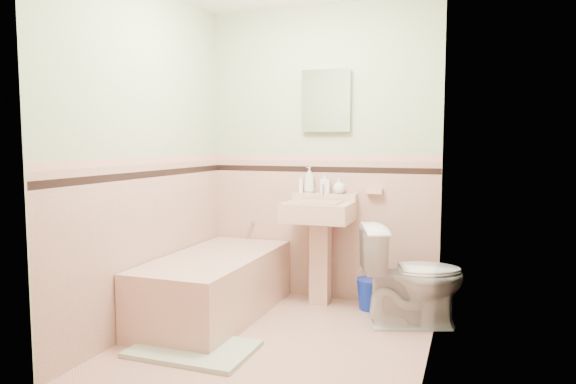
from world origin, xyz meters
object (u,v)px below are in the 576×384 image
(soap_bottle_left, at_px, (309,180))
(shoe, at_px, (196,344))
(bucket, at_px, (372,294))
(bathtub, at_px, (215,288))
(medicine_cabinet, at_px, (326,101))
(toilet, at_px, (412,276))
(soap_bottle_mid, at_px, (325,183))
(sink, at_px, (318,254))
(soap_bottle_right, at_px, (339,186))

(soap_bottle_left, distance_m, shoe, 1.74)
(bucket, bearing_deg, soap_bottle_left, 167.01)
(bathtub, bearing_deg, medicine_cabinet, 47.42)
(bathtub, bearing_deg, bucket, 27.32)
(bathtub, xyz_separation_m, toilet, (1.47, 0.29, 0.15))
(soap_bottle_mid, bearing_deg, sink, -90.65)
(soap_bottle_right, height_order, toilet, soap_bottle_right)
(sink, bearing_deg, soap_bottle_mid, 89.35)
(sink, relative_size, soap_bottle_mid, 4.93)
(soap_bottle_mid, distance_m, toilet, 1.09)
(soap_bottle_right, relative_size, bucket, 0.54)
(sink, distance_m, soap_bottle_mid, 0.61)
(bathtub, height_order, toilet, toilet)
(medicine_cabinet, relative_size, shoe, 3.76)
(soap_bottle_right, relative_size, shoe, 0.99)
(sink, xyz_separation_m, toilet, (0.79, -0.24, -0.06))
(soap_bottle_mid, distance_m, bucket, 1.00)
(sink, distance_m, soap_bottle_right, 0.60)
(sink, bearing_deg, soap_bottle_left, 127.12)
(soap_bottle_right, distance_m, toilet, 0.99)
(soap_bottle_left, height_order, shoe, soap_bottle_left)
(toilet, xyz_separation_m, shoe, (-1.25, -0.99, -0.32))
(bathtub, relative_size, soap_bottle_right, 11.32)
(soap_bottle_mid, bearing_deg, toilet, -27.93)
(sink, relative_size, shoe, 6.43)
(medicine_cabinet, height_order, shoe, medicine_cabinet)
(soap_bottle_mid, xyz_separation_m, soap_bottle_right, (0.12, 0.00, -0.02))
(soap_bottle_right, bearing_deg, sink, -124.81)
(sink, bearing_deg, toilet, -16.69)
(soap_bottle_left, height_order, bucket, soap_bottle_left)
(medicine_cabinet, bearing_deg, soap_bottle_mid, -86.12)
(soap_bottle_left, xyz_separation_m, soap_bottle_mid, (0.14, 0.00, -0.02))
(soap_bottle_right, relative_size, toilet, 0.18)
(soap_bottle_left, distance_m, soap_bottle_right, 0.27)
(toilet, bearing_deg, medicine_cabinet, 40.91)
(soap_bottle_right, distance_m, bucket, 0.93)
(medicine_cabinet, relative_size, soap_bottle_right, 3.81)
(soap_bottle_left, bearing_deg, medicine_cabinet, 12.42)
(soap_bottle_left, relative_size, soap_bottle_mid, 1.27)
(toilet, distance_m, bucket, 0.51)
(soap_bottle_mid, relative_size, toilet, 0.23)
(bathtub, distance_m, bucket, 1.26)
(soap_bottle_mid, height_order, bucket, soap_bottle_mid)
(bucket, bearing_deg, soap_bottle_right, 157.05)
(bathtub, bearing_deg, soap_bottle_right, 41.41)
(medicine_cabinet, xyz_separation_m, soap_bottle_mid, (0.00, -0.03, -0.69))
(bathtub, relative_size, soap_bottle_left, 6.77)
(medicine_cabinet, distance_m, soap_bottle_left, 0.68)
(bathtub, relative_size, toilet, 2.00)
(sink, relative_size, soap_bottle_left, 3.90)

